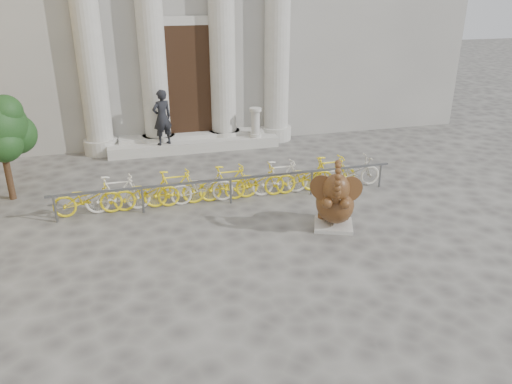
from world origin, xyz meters
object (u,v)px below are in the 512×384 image
object	(u,v)px
elephant_statue	(335,202)
tree	(0,128)
pedestrian	(162,117)
bike_rack	(229,183)

from	to	relation	value
elephant_statue	tree	world-z (taller)	tree
tree	pedestrian	bearing A→B (deg)	33.02
elephant_statue	bike_rack	world-z (taller)	elephant_statue
elephant_statue	pedestrian	bearing A→B (deg)	138.65
pedestrian	tree	bearing A→B (deg)	10.03
elephant_statue	pedestrian	xyz separation A→B (m)	(-3.39, 6.81, 0.64)
tree	pedestrian	size ratio (longest dim) A/B	1.53
elephant_statue	pedestrian	world-z (taller)	pedestrian
bike_rack	pedestrian	distance (m)	4.73
bike_rack	tree	xyz separation A→B (m)	(-5.71, 1.62, 1.51)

